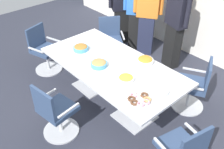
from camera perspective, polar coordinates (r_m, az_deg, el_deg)
ground_plane at (r=4.55m, az=-0.00°, el=-5.69°), size 10.00×10.00×0.01m
conference_table at (r=4.16m, az=-0.00°, el=0.84°), size 2.40×1.20×0.75m
office_chair_0 at (r=5.27m, az=-14.75°, el=4.92°), size 0.68×0.68×0.91m
office_chair_1 at (r=3.80m, az=-12.39°, el=-8.43°), size 0.61×0.61×0.91m
office_chair_3 at (r=4.36m, az=17.70°, el=-2.78°), size 0.73×0.73×0.91m
office_chair_4 at (r=5.42m, az=-0.35°, el=7.12°), size 0.75×0.75×0.91m
person_standing_0 at (r=5.97m, az=2.23°, el=14.81°), size 0.42×0.56×1.68m
person_standing_1 at (r=5.66m, az=5.62°, el=14.04°), size 0.54×0.44×1.77m
person_standing_2 at (r=5.50m, az=7.89°, el=13.48°), size 0.55×0.43×1.81m
person_standing_3 at (r=5.09m, az=14.01°, el=11.48°), size 0.61×0.33×1.89m
snack_bowl_chips_orange at (r=4.11m, az=7.34°, el=3.10°), size 0.26×0.26×0.11m
snack_bowl_chips_yellow at (r=3.71m, az=3.10°, el=-0.86°), size 0.23×0.23×0.09m
snack_bowl_pretzels at (r=4.47m, az=-6.90°, el=5.91°), size 0.26×0.26×0.10m
snack_bowl_cookies at (r=4.02m, az=-2.91°, el=2.44°), size 0.26×0.26×0.10m
donut_platter at (r=3.41m, az=6.06°, el=-5.41°), size 0.31×0.31×0.04m
plate_stack at (r=3.57m, az=10.83°, el=-3.76°), size 0.20×0.20×0.04m
napkin_pile at (r=4.34m, az=-0.96°, el=4.86°), size 0.15×0.15×0.05m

